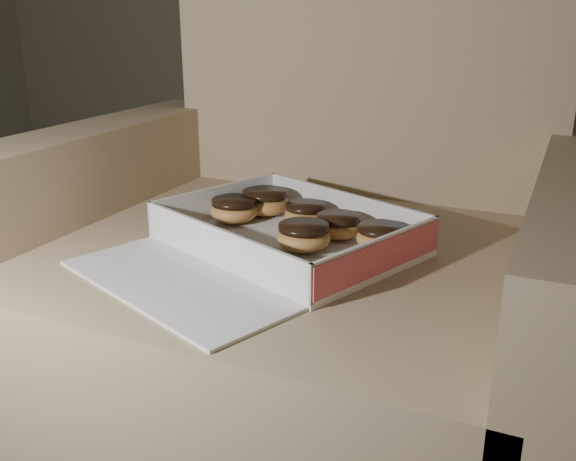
{
  "coord_description": "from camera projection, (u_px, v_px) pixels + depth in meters",
  "views": [
    {
      "loc": [
        0.53,
        -0.18,
        0.83
      ],
      "look_at": [
        0.13,
        0.7,
        0.49
      ],
      "focal_mm": 40.0,
      "sensor_mm": 36.0,
      "label": 1
    }
  ],
  "objects": [
    {
      "name": "armchair",
      "position": [
        308.0,
        301.0,
        1.16
      ],
      "size": [
        0.99,
        0.84,
        1.03
      ],
      "color": "tan",
      "rests_on": "floor"
    },
    {
      "name": "crumb_a",
      "position": [
        349.0,
        281.0,
        0.88
      ],
      "size": [
        0.01,
        0.01,
        0.0
      ],
      "primitive_type": "ellipsoid",
      "color": "black",
      "rests_on": "bakery_box"
    },
    {
      "name": "crumb_c",
      "position": [
        349.0,
        271.0,
        0.91
      ],
      "size": [
        0.01,
        0.01,
        0.0
      ],
      "primitive_type": "ellipsoid",
      "color": "black",
      "rests_on": "bakery_box"
    },
    {
      "name": "crumb_e",
      "position": [
        245.0,
        238.0,
        1.04
      ],
      "size": [
        0.01,
        0.01,
        0.0
      ],
      "primitive_type": "ellipsoid",
      "color": "black",
      "rests_on": "bakery_box"
    },
    {
      "name": "donut_a",
      "position": [
        234.0,
        210.0,
        1.12
      ],
      "size": [
        0.08,
        0.08,
        0.04
      ],
      "color": "#BF8A42",
      "rests_on": "bakery_box"
    },
    {
      "name": "bakery_box",
      "position": [
        271.0,
        246.0,
        1.0
      ],
      "size": [
        0.51,
        0.55,
        0.06
      ],
      "rotation": [
        0.0,
        0.0,
        -0.38
      ],
      "color": "silver",
      "rests_on": "armchair"
    },
    {
      "name": "crumb_d",
      "position": [
        222.0,
        257.0,
        0.96
      ],
      "size": [
        0.01,
        0.01,
        0.0
      ],
      "primitive_type": "ellipsoid",
      "color": "black",
      "rests_on": "bakery_box"
    },
    {
      "name": "donut_b",
      "position": [
        265.0,
        202.0,
        1.16
      ],
      "size": [
        0.09,
        0.09,
        0.04
      ],
      "color": "#BF8A42",
      "rests_on": "bakery_box"
    },
    {
      "name": "donut_f",
      "position": [
        304.0,
        236.0,
        0.99
      ],
      "size": [
        0.08,
        0.08,
        0.04
      ],
      "color": "#BF8A42",
      "rests_on": "bakery_box"
    },
    {
      "name": "crumb_b",
      "position": [
        184.0,
        230.0,
        1.08
      ],
      "size": [
        0.01,
        0.01,
        0.0
      ],
      "primitive_type": "ellipsoid",
      "color": "black",
      "rests_on": "bakery_box"
    },
    {
      "name": "donut_c",
      "position": [
        306.0,
        213.0,
        1.11
      ],
      "size": [
        0.07,
        0.07,
        0.04
      ],
      "color": "#BF8A42",
      "rests_on": "bakery_box"
    },
    {
      "name": "donut_d",
      "position": [
        338.0,
        226.0,
        1.04
      ],
      "size": [
        0.08,
        0.08,
        0.04
      ],
      "color": "#BF8A42",
      "rests_on": "bakery_box"
    },
    {
      "name": "donut_e",
      "position": [
        381.0,
        237.0,
        0.99
      ],
      "size": [
        0.08,
        0.08,
        0.04
      ],
      "color": "#BF8A42",
      "rests_on": "bakery_box"
    }
  ]
}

